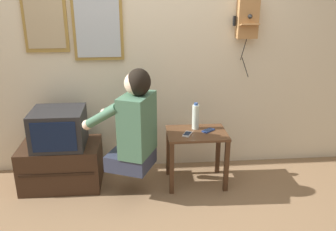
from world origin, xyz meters
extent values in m
plane|color=#846647|center=(0.00, 0.00, 0.00)|extent=(14.00, 14.00, 0.00)
cube|color=beige|center=(0.00, 1.06, 1.27)|extent=(6.80, 0.05, 2.55)
cube|color=#51331E|center=(0.51, 0.63, 0.51)|extent=(0.55, 0.40, 0.02)
cube|color=#452B1A|center=(0.26, 0.45, 0.25)|extent=(0.04, 0.04, 0.50)
cube|color=#452B1A|center=(0.76, 0.45, 0.25)|extent=(0.04, 0.04, 0.50)
cube|color=#452B1A|center=(0.26, 0.80, 0.25)|extent=(0.04, 0.04, 0.50)
cube|color=#452B1A|center=(0.76, 0.80, 0.25)|extent=(0.04, 0.04, 0.50)
cube|color=#2D3347|center=(-0.10, 0.47, 0.35)|extent=(0.47, 0.46, 0.14)
cube|color=#426B51|center=(-0.04, 0.44, 0.69)|extent=(0.35, 0.42, 0.53)
sphere|color=beige|center=(-0.04, 0.44, 1.05)|extent=(0.20, 0.20, 0.20)
ellipsoid|color=black|center=(-0.01, 0.43, 1.06)|extent=(0.26, 0.27, 0.23)
cylinder|color=#426B51|center=(-0.33, 0.40, 0.79)|extent=(0.33, 0.20, 0.24)
cylinder|color=#426B51|center=(-0.20, 0.68, 0.79)|extent=(0.33, 0.20, 0.24)
sphere|color=beige|center=(-0.46, 0.45, 0.70)|extent=(0.09, 0.09, 0.09)
sphere|color=beige|center=(-0.33, 0.74, 0.70)|extent=(0.09, 0.09, 0.09)
cube|color=#382316|center=(-0.76, 0.70, 0.21)|extent=(0.73, 0.47, 0.41)
cube|color=black|center=(-0.76, 0.47, 0.23)|extent=(0.65, 0.01, 0.02)
cube|color=#232326|center=(-0.75, 0.68, 0.58)|extent=(0.46, 0.41, 0.34)
cube|color=#0C1938|center=(-0.75, 0.47, 0.58)|extent=(0.38, 0.01, 0.27)
cube|color=#AD7A47|center=(1.02, 0.98, 1.51)|extent=(0.19, 0.11, 0.36)
cube|color=#AD7A47|center=(1.02, 0.89, 1.46)|extent=(0.17, 0.07, 0.03)
cone|color=black|center=(1.02, 0.87, 1.53)|extent=(0.04, 0.05, 0.04)
cylinder|color=black|center=(0.90, 0.98, 1.49)|extent=(0.03, 0.03, 0.09)
cylinder|color=black|center=(1.00, 0.96, 1.23)|extent=(0.04, 0.04, 0.22)
cylinder|color=black|center=(1.03, 0.97, 1.05)|extent=(0.07, 0.06, 0.19)
cube|color=olive|center=(-0.84, 1.02, 1.48)|extent=(0.39, 0.02, 0.52)
cube|color=tan|center=(-0.84, 1.01, 1.48)|extent=(0.34, 0.01, 0.45)
cube|color=olive|center=(-0.37, 1.02, 1.42)|extent=(0.46, 0.03, 0.58)
cube|color=#B2BCC6|center=(-0.37, 1.00, 1.42)|extent=(0.40, 0.01, 0.52)
cube|color=silver|center=(0.41, 0.58, 0.53)|extent=(0.11, 0.14, 0.01)
cube|color=black|center=(0.41, 0.58, 0.53)|extent=(0.09, 0.11, 0.00)
cube|color=navy|center=(0.62, 0.65, 0.53)|extent=(0.13, 0.12, 0.01)
cube|color=black|center=(0.62, 0.65, 0.53)|extent=(0.11, 0.10, 0.00)
cylinder|color=silver|center=(0.51, 0.72, 0.64)|extent=(0.07, 0.07, 0.23)
cylinder|color=#2D4C8C|center=(0.51, 0.72, 0.77)|extent=(0.04, 0.04, 0.02)
camera|label=1|loc=(-0.02, -2.37, 1.79)|focal=38.00mm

